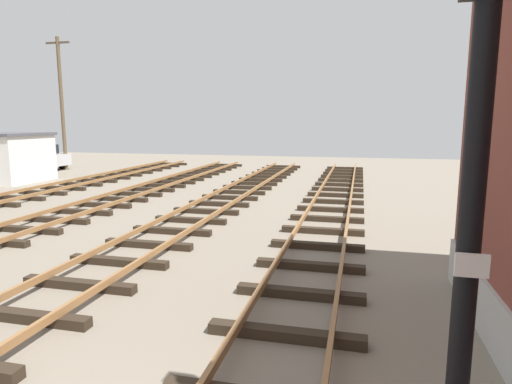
{
  "coord_description": "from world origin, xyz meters",
  "views": [
    {
      "loc": [
        2.11,
        -2.1,
        3.39
      ],
      "look_at": [
        -0.93,
        10.57,
        1.27
      ],
      "focal_mm": 30.5,
      "sensor_mm": 36.0,
      "label": 1
    }
  ],
  "objects_px": {
    "signal_mast": "(479,126)",
    "parked_car_silver": "(37,157)",
    "control_hut": "(13,157)",
    "utility_pole_far": "(62,102)"
  },
  "relations": [
    {
      "from": "signal_mast",
      "to": "parked_car_silver",
      "type": "height_order",
      "value": "signal_mast"
    },
    {
      "from": "signal_mast",
      "to": "control_hut",
      "type": "xyz_separation_m",
      "value": [
        -19.91,
        17.15,
        -1.98
      ]
    },
    {
      "from": "utility_pole_far",
      "to": "parked_car_silver",
      "type": "bearing_deg",
      "value": -165.81
    },
    {
      "from": "signal_mast",
      "to": "utility_pole_far",
      "type": "distance_m",
      "value": 31.49
    },
    {
      "from": "parked_car_silver",
      "to": "utility_pole_far",
      "type": "relative_size",
      "value": 0.46
    },
    {
      "from": "control_hut",
      "to": "utility_pole_far",
      "type": "bearing_deg",
      "value": 101.6
    },
    {
      "from": "control_hut",
      "to": "parked_car_silver",
      "type": "height_order",
      "value": "control_hut"
    },
    {
      "from": "control_hut",
      "to": "parked_car_silver",
      "type": "xyz_separation_m",
      "value": [
        -3.19,
        5.65,
        -0.49
      ]
    },
    {
      "from": "control_hut",
      "to": "utility_pole_far",
      "type": "distance_m",
      "value": 7.1
    },
    {
      "from": "control_hut",
      "to": "utility_pole_far",
      "type": "relative_size",
      "value": 0.42
    }
  ]
}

